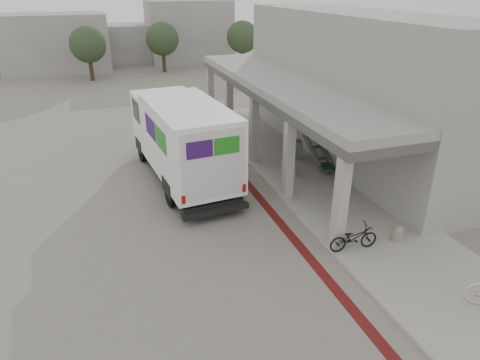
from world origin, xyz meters
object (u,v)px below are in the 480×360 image
object	(u,v)px
utility_cabinet	(297,150)
bicycle_black	(354,238)
fedex_truck	(181,138)
bench	(335,171)

from	to	relation	value
utility_cabinet	bicycle_black	xyz separation A→B (m)	(-1.80, -8.03, -0.02)
fedex_truck	utility_cabinet	world-z (taller)	fedex_truck
utility_cabinet	bicycle_black	bearing A→B (deg)	-91.29
fedex_truck	bench	xyz separation A→B (m)	(6.51, -2.34, -1.57)
utility_cabinet	bicycle_black	world-z (taller)	utility_cabinet
bench	bicycle_black	bearing A→B (deg)	-122.71
fedex_truck	bench	distance (m)	7.09
bench	bicycle_black	distance (m)	5.84
utility_cabinet	bench	bearing A→B (deg)	-66.11
fedex_truck	bench	bearing A→B (deg)	-24.91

